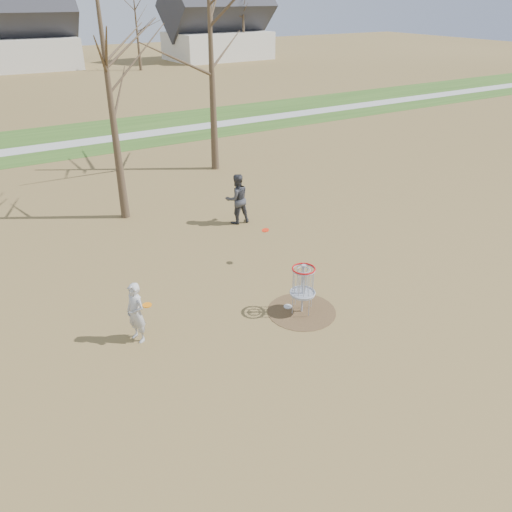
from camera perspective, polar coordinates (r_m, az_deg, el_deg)
The scene contains 11 objects.
ground at distance 13.21m, azimuth 5.23°, elevation -6.32°, with size 160.00×160.00×0.00m, color brown.
green_band at distance 31.35m, azimuth -18.20°, elevation 12.83°, with size 160.00×8.00×0.01m, color #2D5119.
footpath at distance 30.40m, azimuth -17.72°, elevation 12.48°, with size 160.00×1.50×0.01m, color #9E9E99.
dirt_circle at distance 13.20m, azimuth 5.23°, elevation -6.31°, with size 1.80×1.80×0.01m, color #47331E.
player_standing at distance 12.07m, azimuth -13.57°, elevation -6.33°, with size 0.56×0.37×1.53m, color #B2B2B2.
player_throwing at distance 17.88m, azimuth -2.18°, elevation 6.55°, with size 0.89×0.69×1.83m, color #37383D.
disc_grounded at distance 13.33m, azimuth 3.66°, elevation -5.78°, with size 0.22×0.22×0.02m, color silver.
discs_in_play at distance 13.39m, azimuth -4.54°, elevation -0.59°, with size 4.62×2.10×0.17m.
disc_golf_basket at distance 12.72m, azimuth 5.41°, elevation -2.91°, with size 0.64×0.64×1.35m.
bare_trees at distance 45.36m, azimuth -21.98°, elevation 23.43°, with size 52.62×44.98×9.00m.
houses_row at distance 62.39m, azimuth -22.39°, elevation 22.37°, with size 56.51×10.01×7.26m.
Camera 1 is at (-6.60, -8.74, 7.38)m, focal length 35.00 mm.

